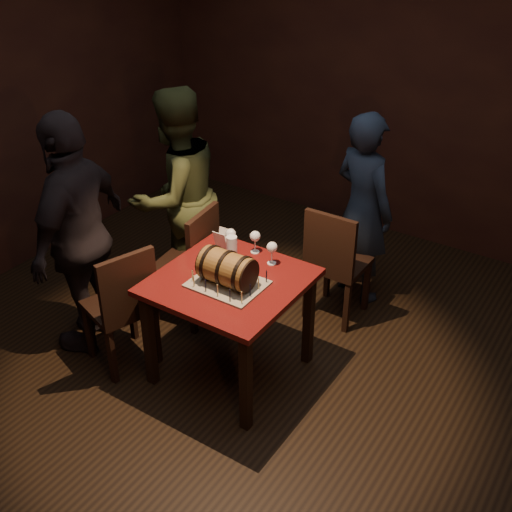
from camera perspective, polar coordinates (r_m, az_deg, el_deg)
name	(u,v)px	position (r m, az deg, el deg)	size (l,w,h in m)	color
room_shell	(246,191)	(3.68, -0.86, 5.84)	(5.04, 5.04, 2.80)	black
pub_table	(230,294)	(4.12, -2.35, -3.35)	(0.90, 0.90, 0.75)	#480C0C
cake_board	(228,284)	(4.00, -2.55, -2.49)	(0.45, 0.35, 0.01)	gray
barrel_cake	(227,268)	(3.94, -2.59, -1.11)	(0.39, 0.23, 0.23)	brown
birthday_candles	(228,278)	(3.98, -2.55, -1.93)	(0.40, 0.30, 0.09)	#EDE28D
wine_glass_left	(231,235)	(4.31, -2.27, 1.90)	(0.07, 0.07, 0.16)	silver
wine_glass_mid	(255,237)	(4.28, -0.08, 1.68)	(0.07, 0.07, 0.16)	silver
wine_glass_right	(272,248)	(4.15, 1.43, 0.70)	(0.07, 0.07, 0.16)	silver
pint_of_ale	(232,247)	(4.26, -2.16, 0.80)	(0.07, 0.07, 0.15)	silver
menu_card	(222,240)	(4.36, -3.02, 1.47)	(0.10, 0.05, 0.13)	white
chair_back	(334,260)	(4.73, 6.98, -0.34)	(0.40, 0.40, 0.93)	black
chair_left_rear	(193,259)	(4.72, -5.66, -0.30)	(0.44, 0.44, 0.93)	black
chair_left_front	(124,303)	(4.32, -11.70, -4.11)	(0.50, 0.50, 0.93)	black
person_back	(363,209)	(4.96, 9.47, 4.18)	(0.56, 0.36, 1.52)	#1C2638
person_left_rear	(176,196)	(4.95, -7.11, 5.30)	(0.81, 0.63, 1.68)	#32381C
person_left_front	(80,235)	(4.46, -15.39, 1.77)	(1.02, 0.42, 1.73)	black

